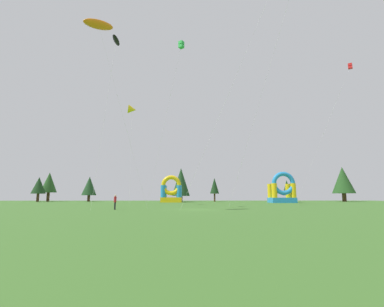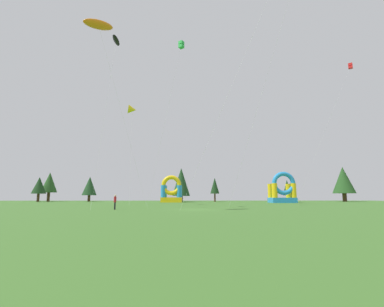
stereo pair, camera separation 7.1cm
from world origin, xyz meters
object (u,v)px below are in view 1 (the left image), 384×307
kite_yellow_delta (132,109)px  person_left_edge (115,201)px  kite_green_box (181,45)px  inflatable_orange_dome (282,192)px  inflatable_yellow_castle (171,193)px  kite_black_parafoil (116,40)px  kite_red_box (350,67)px  kite_orange_parafoil (98,25)px

kite_yellow_delta → person_left_edge: (1.84, -16.64, -16.00)m
kite_green_box → inflatable_orange_dome: 37.85m
kite_yellow_delta → person_left_edge: 23.15m
kite_green_box → inflatable_yellow_castle: size_ratio=4.23×
kite_yellow_delta → person_left_edge: kite_yellow_delta is taller
person_left_edge → inflatable_orange_dome: (29.40, 30.05, 1.47)m
kite_green_box → kite_black_parafoil: bearing=-146.6°
kite_black_parafoil → kite_red_box: kite_red_box is taller
kite_yellow_delta → kite_black_parafoil: 13.50m
inflatable_yellow_castle → kite_orange_parafoil: bearing=-100.0°
person_left_edge → kite_black_parafoil: bearing=-150.8°
person_left_edge → kite_orange_parafoil: bearing=-37.6°
inflatable_yellow_castle → kite_black_parafoil: bearing=-101.9°
kite_orange_parafoil → kite_yellow_delta: (0.34, 18.91, -4.16)m
kite_red_box → inflatable_orange_dome: kite_red_box is taller
kite_black_parafoil → person_left_edge: 22.96m
inflatable_orange_dome → kite_black_parafoil: bearing=-141.1°
kite_red_box → inflatable_orange_dome: size_ratio=3.94×
kite_yellow_delta → person_left_edge: size_ratio=10.67×
kite_orange_parafoil → inflatable_yellow_castle: kite_orange_parafoil is taller
kite_green_box → inflatable_orange_dome: size_ratio=3.94×
kite_orange_parafoil → person_left_edge: (2.18, 2.27, -20.16)m
kite_yellow_delta → kite_black_parafoil: kite_black_parafoil is taller
kite_orange_parafoil → kite_red_box: (41.81, 20.30, 5.11)m
kite_yellow_delta → inflatable_yellow_castle: bearing=71.3°
kite_black_parafoil → kite_green_box: (9.10, 6.01, 2.83)m
kite_orange_parafoil → kite_yellow_delta: kite_orange_parafoil is taller
kite_orange_parafoil → inflatable_yellow_castle: size_ratio=3.46×
inflatable_yellow_castle → kite_green_box: bearing=-83.6°
kite_green_box → inflatable_orange_dome: bearing=40.9°
inflatable_orange_dome → person_left_edge: bearing=-134.4°
kite_yellow_delta → kite_red_box: kite_red_box is taller
kite_red_box → inflatable_orange_dome: (-10.23, 12.02, -23.79)m
kite_orange_parafoil → kite_green_box: size_ratio=0.82×
inflatable_orange_dome → inflatable_yellow_castle: bearing=168.6°
kite_black_parafoil → kite_green_box: bearing=33.4°
kite_yellow_delta → kite_black_parafoil: (-0.17, -11.89, 6.38)m
kite_orange_parafoil → kite_black_parafoil: bearing=88.6°
kite_red_box → person_left_edge: bearing=-155.5°
kite_black_parafoil → person_left_edge: kite_black_parafoil is taller
kite_orange_parafoil → person_left_edge: size_ratio=13.13×
kite_red_box → inflatable_yellow_castle: kite_red_box is taller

